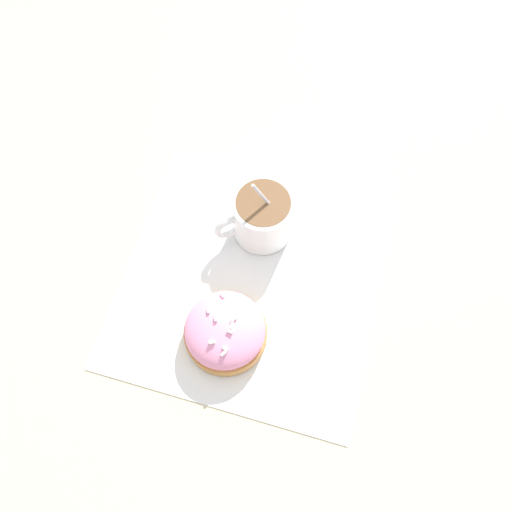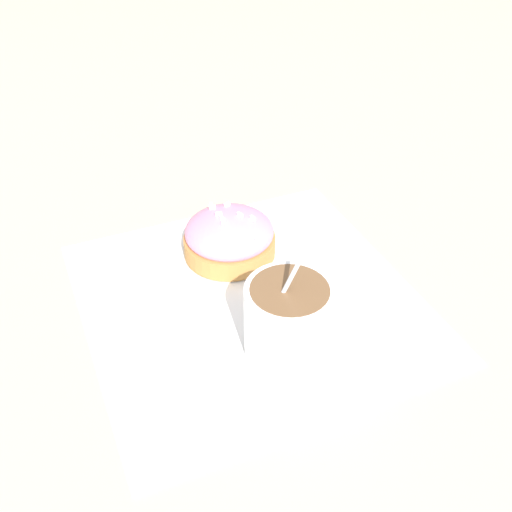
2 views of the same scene
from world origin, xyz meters
name	(u,v)px [view 1 (image 1 of 2)]	position (x,y,z in m)	size (l,w,h in m)	color
ground_plane	(251,281)	(0.00, 0.00, 0.00)	(3.00, 3.00, 0.00)	#C6B793
paper_napkin	(251,281)	(0.00, 0.00, 0.00)	(0.33, 0.32, 0.00)	white
coffee_cup	(262,215)	(-0.08, -0.01, 0.04)	(0.08, 0.10, 0.11)	white
frosted_pastry	(225,331)	(0.08, -0.01, 0.02)	(0.10, 0.10, 0.05)	#C18442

